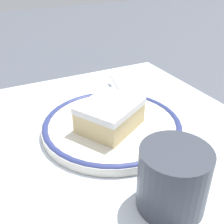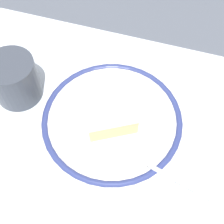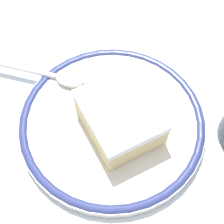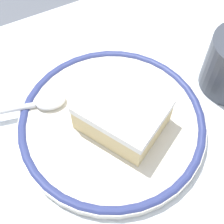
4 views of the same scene
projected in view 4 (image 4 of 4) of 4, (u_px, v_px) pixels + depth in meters
name	position (u px, v px, depth m)	size (l,w,h in m)	color
ground_plane	(126.00, 107.00, 0.42)	(2.40, 2.40, 0.00)	#4C515B
placemat	(126.00, 107.00, 0.42)	(0.55, 0.42, 0.00)	silver
plate	(112.00, 123.00, 0.40)	(0.23, 0.23, 0.02)	silver
cake_slice	(122.00, 114.00, 0.38)	(0.11, 0.12, 0.04)	beige
spoon	(32.00, 105.00, 0.40)	(0.14, 0.05, 0.01)	silver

